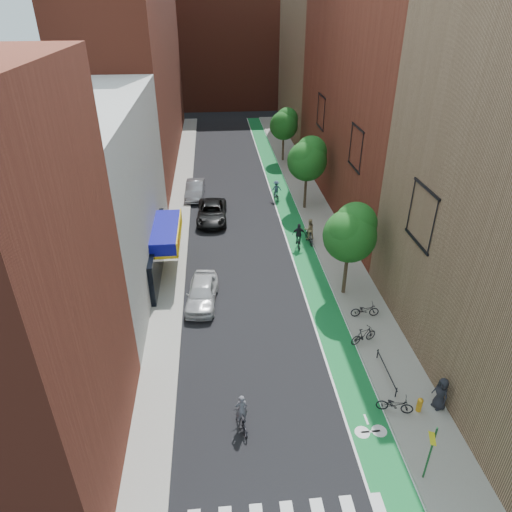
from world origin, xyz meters
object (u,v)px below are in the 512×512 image
object	(u,v)px
parked_car_black	(212,212)
fire_hydrant	(420,404)
pedestrian	(441,393)
parked_car_silver	(195,189)
cyclist_lane_mid	(299,239)
cyclist_lane_far	(276,192)
cyclist_lane_near	(309,233)
cyclist_lead	(242,417)
parked_car_white	(202,293)

from	to	relation	value
parked_car_black	fire_hydrant	world-z (taller)	parked_car_black
pedestrian	fire_hydrant	size ratio (longest dim) A/B	2.24
parked_car_silver	cyclist_lane_mid	distance (m)	14.02
parked_car_silver	cyclist_lane_far	world-z (taller)	cyclist_lane_far
parked_car_black	cyclist_lane_near	distance (m)	9.15
cyclist_lead	cyclist_lane_mid	bearing A→B (deg)	-121.74
cyclist_lane_mid	cyclist_lane_far	size ratio (longest dim) A/B	1.07
parked_car_white	cyclist_lane_far	size ratio (longest dim) A/B	2.36
parked_car_white	cyclist_lane_mid	size ratio (longest dim) A/B	2.21
cyclist_lead	fire_hydrant	distance (m)	8.47
parked_car_black	cyclist_lane_far	bearing A→B (deg)	35.38
fire_hydrant	parked_car_silver	bearing A→B (deg)	111.80
parked_car_white	cyclist_lead	bearing A→B (deg)	-73.52
parked_car_silver	cyclist_lane_mid	world-z (taller)	cyclist_lane_mid
parked_car_silver	pedestrian	xyz separation A→B (m)	(12.20, -27.84, 0.26)
parked_car_white	cyclist_lead	distance (m)	10.25
cyclist_lane_far	fire_hydrant	xyz separation A→B (m)	(3.34, -26.50, -0.28)
parked_car_black	cyclist_lane_far	xyz separation A→B (m)	(6.25, 4.08, 0.08)
parked_car_black	parked_car_white	bearing A→B (deg)	-91.30
cyclist_lane_mid	fire_hydrant	world-z (taller)	cyclist_lane_mid
cyclist_lead	parked_car_white	bearing A→B (deg)	-92.67
cyclist_lane_near	cyclist_lane_far	world-z (taller)	cyclist_lane_near
cyclist_lane_mid	pedestrian	bearing A→B (deg)	109.11
parked_car_white	parked_car_silver	world-z (taller)	parked_car_white
parked_car_black	cyclist_lane_mid	distance (m)	8.83
parked_car_white	parked_car_silver	size ratio (longest dim) A/B	0.97
cyclist_lane_near	parked_car_black	bearing A→B (deg)	-40.87
cyclist_lane_near	cyclist_lane_mid	xyz separation A→B (m)	(-0.98, -0.79, -0.03)
cyclist_lead	fire_hydrant	bearing A→B (deg)	167.14
parked_car_silver	pedestrian	bearing A→B (deg)	-62.44
parked_car_silver	cyclist_lane_far	bearing A→B (deg)	-6.75
cyclist_lane_near	fire_hydrant	distance (m)	17.58
parked_car_white	parked_car_silver	xyz separation A→B (m)	(-0.84, 17.95, -0.00)
pedestrian	fire_hydrant	xyz separation A→B (m)	(-1.01, -0.13, -0.47)
parked_car_black	parked_car_silver	distance (m)	5.78
cyclist_lane_mid	cyclist_lead	bearing A→B (deg)	77.42
parked_car_black	fire_hydrant	distance (m)	24.38
parked_car_white	cyclist_lane_mid	bearing A→B (deg)	47.60
parked_car_black	cyclist_lane_far	world-z (taller)	cyclist_lane_far
cyclist_lane_near	fire_hydrant	size ratio (longest dim) A/B	2.61
parked_car_black	cyclist_lane_near	size ratio (longest dim) A/B	2.67
parked_car_white	pedestrian	bearing A→B (deg)	-35.13
cyclist_lead	cyclist_lane_far	xyz separation A→B (m)	(5.13, 26.55, 0.20)
parked_car_silver	fire_hydrant	xyz separation A→B (m)	(11.19, -27.97, -0.21)
cyclist_lane_near	cyclist_lane_far	distance (m)	9.13
parked_car_white	cyclist_lane_far	distance (m)	17.90
parked_car_white	fire_hydrant	xyz separation A→B (m)	(10.35, -10.02, -0.21)
parked_car_silver	cyclist_lane_near	xyz separation A→B (m)	(9.30, -10.49, 0.09)
cyclist_lead	fire_hydrant	world-z (taller)	cyclist_lead
parked_car_silver	pedestrian	distance (m)	30.40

